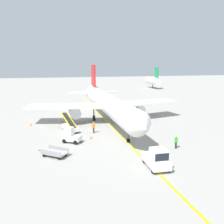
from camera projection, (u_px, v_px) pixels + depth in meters
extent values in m
plane|color=#9E9B93|center=(128.00, 142.00, 32.49)|extent=(300.00, 300.00, 0.00)
cube|color=yellow|center=(117.00, 132.00, 37.18)|extent=(1.27, 80.00, 0.01)
cylinder|color=white|center=(108.00, 103.00, 42.33)|extent=(3.66, 30.04, 3.30)
cone|color=white|center=(142.00, 127.00, 26.98)|extent=(3.26, 2.44, 3.23)
cone|color=white|center=(92.00, 91.00, 57.78)|extent=(3.17, 2.84, 3.14)
cube|color=white|center=(144.00, 103.00, 45.69)|extent=(13.65, 7.15, 0.36)
cylinder|color=gray|center=(138.00, 109.00, 44.54)|extent=(1.94, 3.22, 1.90)
cube|color=white|center=(65.00, 106.00, 41.96)|extent=(13.61, 6.86, 0.36)
cylinder|color=gray|center=(75.00, 112.00, 41.63)|extent=(1.94, 3.22, 1.90)
cube|color=red|center=(93.00, 76.00, 54.76)|extent=(0.33, 4.00, 5.20)
cube|color=white|center=(107.00, 92.00, 55.87)|extent=(5.47, 2.96, 0.24)
cube|color=white|center=(81.00, 93.00, 54.38)|extent=(5.44, 2.84, 0.24)
cylinder|color=#4C4C51|center=(128.00, 131.00, 31.82)|extent=(0.20, 0.20, 3.12)
cylinder|color=black|center=(128.00, 140.00, 32.08)|extent=(0.36, 0.56, 0.56)
cylinder|color=#4C4C51|center=(117.00, 111.00, 45.15)|extent=(0.20, 0.20, 3.12)
cylinder|color=black|center=(117.00, 117.00, 45.37)|extent=(0.36, 0.96, 0.96)
cylinder|color=#4C4C51|center=(94.00, 112.00, 44.06)|extent=(0.20, 0.20, 3.12)
cylinder|color=black|center=(94.00, 118.00, 44.27)|extent=(0.36, 0.96, 0.96)
cube|color=black|center=(136.00, 120.00, 28.81)|extent=(2.82, 1.03, 0.60)
cube|color=silver|center=(156.00, 161.00, 24.41)|extent=(2.02, 3.66, 0.80)
cube|color=silver|center=(159.00, 154.00, 23.61)|extent=(1.57, 1.67, 1.10)
cube|color=black|center=(162.00, 157.00, 22.87)|extent=(1.43, 0.13, 0.77)
cylinder|color=black|center=(168.00, 169.00, 23.45)|extent=(0.24, 0.61, 0.60)
cylinder|color=black|center=(153.00, 170.00, 23.12)|extent=(0.24, 0.61, 0.60)
cylinder|color=black|center=(158.00, 159.00, 25.86)|extent=(0.24, 0.61, 0.60)
cylinder|color=black|center=(144.00, 160.00, 25.53)|extent=(0.24, 0.61, 0.60)
cube|color=silver|center=(72.00, 138.00, 31.95)|extent=(2.72, 2.41, 0.70)
cube|color=silver|center=(69.00, 131.00, 31.90)|extent=(1.48, 1.46, 1.10)
cube|color=black|center=(66.00, 131.00, 32.07)|extent=(0.61, 0.86, 0.77)
cylinder|color=black|center=(64.00, 141.00, 31.79)|extent=(0.62, 0.52, 0.60)
cylinder|color=black|center=(69.00, 139.00, 32.81)|extent=(0.62, 0.52, 0.60)
cylinder|color=black|center=(76.00, 142.00, 31.23)|extent=(0.62, 0.52, 0.60)
cylinder|color=black|center=(80.00, 140.00, 32.25)|extent=(0.62, 0.52, 0.60)
cube|color=silver|center=(70.00, 128.00, 37.22)|extent=(2.43, 4.06, 0.60)
cylinder|color=black|center=(64.00, 128.00, 38.12)|extent=(0.37, 0.64, 0.60)
cylinder|color=black|center=(71.00, 127.00, 38.72)|extent=(0.37, 0.64, 0.60)
cylinder|color=black|center=(69.00, 132.00, 35.84)|extent=(0.37, 0.64, 0.60)
cylinder|color=black|center=(77.00, 131.00, 36.45)|extent=(0.37, 0.64, 0.60)
cube|color=black|center=(69.00, 121.00, 37.54)|extent=(2.16, 5.06, 1.76)
cube|color=yellow|center=(66.00, 121.00, 37.31)|extent=(1.37, 4.87, 1.84)
cube|color=yellow|center=(71.00, 120.00, 37.73)|extent=(1.37, 4.87, 1.84)
cube|color=#A5A5A8|center=(55.00, 153.00, 27.22)|extent=(3.13, 2.90, 0.16)
cube|color=#4C4C51|center=(42.00, 151.00, 27.95)|extent=(0.76, 0.61, 0.08)
cylinder|color=#4C4C51|center=(39.00, 150.00, 28.12)|extent=(0.12, 0.12, 0.05)
cube|color=gray|center=(50.00, 153.00, 26.50)|extent=(2.26, 1.75, 0.50)
cube|color=gray|center=(58.00, 149.00, 27.84)|extent=(2.26, 1.75, 0.50)
cylinder|color=black|center=(44.00, 155.00, 27.14)|extent=(0.36, 0.31, 0.36)
cylinder|color=black|center=(51.00, 152.00, 28.22)|extent=(0.36, 0.31, 0.36)
cylinder|color=black|center=(59.00, 158.00, 26.32)|extent=(0.36, 0.31, 0.36)
cylinder|color=black|center=(65.00, 155.00, 27.40)|extent=(0.36, 0.31, 0.36)
cylinder|color=#26262D|center=(94.00, 130.00, 36.38)|extent=(0.24, 0.24, 0.85)
cube|color=orange|center=(94.00, 126.00, 36.24)|extent=(0.36, 0.22, 0.56)
sphere|color=#9E7051|center=(94.00, 123.00, 36.16)|extent=(0.20, 0.20, 0.20)
sphere|color=yellow|center=(94.00, 123.00, 36.14)|extent=(0.24, 0.24, 0.24)
cylinder|color=#26262D|center=(176.00, 145.00, 29.82)|extent=(0.24, 0.24, 0.85)
cube|color=green|center=(176.00, 140.00, 29.67)|extent=(0.36, 0.22, 0.56)
sphere|color=#9E7051|center=(176.00, 137.00, 29.59)|extent=(0.20, 0.20, 0.20)
sphere|color=yellow|center=(176.00, 136.00, 29.58)|extent=(0.24, 0.24, 0.24)
cone|color=orange|center=(31.00, 125.00, 40.56)|extent=(0.36, 0.36, 0.44)
cone|color=orange|center=(91.00, 137.00, 33.69)|extent=(0.36, 0.36, 0.44)
cylinder|color=silver|center=(153.00, 81.00, 99.35)|extent=(3.00, 10.00, 3.00)
cylinder|color=#3F3F3F|center=(153.00, 86.00, 99.81)|extent=(0.30, 0.30, 1.60)
cube|color=#198C4C|center=(157.00, 73.00, 95.31)|extent=(0.24, 3.20, 4.40)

